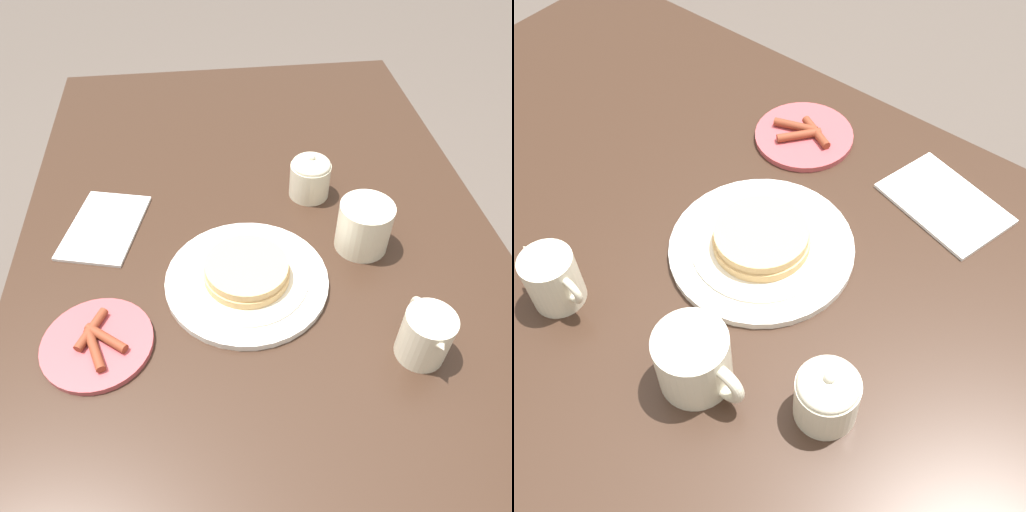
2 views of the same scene
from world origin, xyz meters
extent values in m
plane|color=#51473F|center=(0.00, 0.00, 0.00)|extent=(8.00, 8.00, 0.00)
cube|color=#332116|center=(0.00, 0.00, 0.75)|extent=(1.54, 0.87, 0.03)
cube|color=#332116|center=(0.71, -0.37, 0.37)|extent=(0.07, 0.07, 0.74)
cube|color=#332116|center=(0.71, 0.37, 0.37)|extent=(0.07, 0.07, 0.74)
cylinder|color=white|center=(-0.01, 0.03, 0.78)|extent=(0.27, 0.27, 0.01)
cylinder|color=beige|center=(-0.01, 0.03, 0.78)|extent=(0.20, 0.20, 0.00)
cylinder|color=tan|center=(-0.01, 0.03, 0.79)|extent=(0.14, 0.14, 0.01)
cylinder|color=tan|center=(-0.01, 0.03, 0.81)|extent=(0.14, 0.14, 0.01)
cylinder|color=#B2474C|center=(-0.11, 0.27, 0.77)|extent=(0.17, 0.17, 0.01)
cylinder|color=brown|center=(-0.12, 0.27, 0.79)|extent=(0.07, 0.04, 0.01)
cylinder|color=brown|center=(-0.09, 0.28, 0.79)|extent=(0.07, 0.05, 0.01)
cylinder|color=brown|center=(-0.11, 0.25, 0.79)|extent=(0.06, 0.07, 0.01)
cylinder|color=beige|center=(0.06, -0.18, 0.81)|extent=(0.09, 0.09, 0.09)
torus|color=beige|center=(0.10, -0.18, 0.81)|extent=(0.07, 0.01, 0.07)
cylinder|color=brown|center=(0.06, -0.18, 0.85)|extent=(0.08, 0.08, 0.00)
cylinder|color=beige|center=(-0.17, -0.20, 0.81)|extent=(0.07, 0.07, 0.08)
cone|color=beige|center=(-0.21, -0.20, 0.84)|extent=(0.04, 0.03, 0.04)
torus|color=beige|center=(-0.14, -0.20, 0.82)|extent=(0.05, 0.01, 0.05)
cylinder|color=beige|center=(0.21, -0.11, 0.80)|extent=(0.08, 0.08, 0.07)
ellipsoid|color=beige|center=(0.21, -0.11, 0.84)|extent=(0.07, 0.07, 0.03)
sphere|color=beige|center=(0.21, -0.11, 0.86)|extent=(0.01, 0.01, 0.01)
cube|color=white|center=(0.15, 0.28, 0.77)|extent=(0.21, 0.17, 0.01)
camera|label=1|loc=(-0.55, 0.08, 1.40)|focal=35.00mm
camera|label=2|loc=(0.36, -0.41, 1.50)|focal=45.00mm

